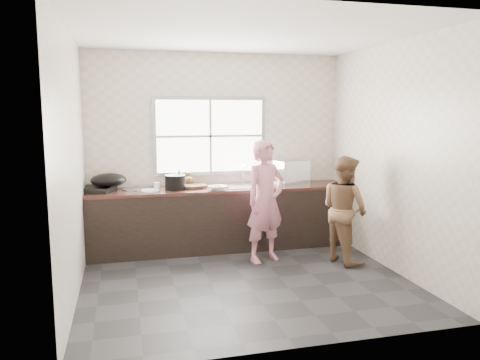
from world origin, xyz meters
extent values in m
cube|color=#28282B|center=(0.00, 0.00, -0.01)|extent=(3.60, 3.20, 0.01)
cube|color=silver|center=(0.00, 0.00, 2.71)|extent=(3.60, 3.20, 0.01)
cube|color=beige|center=(0.00, 1.60, 1.35)|extent=(3.60, 0.01, 2.70)
cube|color=beige|center=(-1.80, 0.00, 1.35)|extent=(0.01, 3.20, 2.70)
cube|color=silver|center=(1.80, 0.00, 1.35)|extent=(0.01, 3.20, 2.70)
cube|color=beige|center=(0.00, -1.60, 1.35)|extent=(3.60, 0.01, 2.70)
cube|color=black|center=(0.00, 1.29, 0.41)|extent=(3.60, 0.62, 0.82)
cube|color=#371B16|center=(0.00, 1.29, 0.84)|extent=(3.60, 0.64, 0.04)
cube|color=silver|center=(0.35, 1.29, 0.86)|extent=(0.55, 0.45, 0.02)
cylinder|color=silver|center=(0.35, 1.49, 1.01)|extent=(0.02, 0.02, 0.30)
cube|color=#9EA0A5|center=(-0.10, 1.59, 1.55)|extent=(1.60, 0.05, 1.10)
cube|color=white|center=(-0.10, 1.57, 1.55)|extent=(1.50, 0.01, 1.00)
imported|color=pink|center=(0.42, 0.62, 0.72)|extent=(0.62, 0.51, 1.45)
imported|color=brown|center=(1.39, 0.36, 0.68)|extent=(0.67, 0.77, 1.35)
cylinder|color=#302412|center=(-0.39, 1.37, 0.88)|extent=(0.46, 0.46, 0.04)
cube|color=#AEB2B5|center=(-0.38, 1.23, 0.90)|extent=(0.20, 0.13, 0.01)
imported|color=white|center=(-0.10, 1.08, 0.89)|extent=(0.30, 0.30, 0.06)
imported|color=white|center=(0.72, 1.08, 0.89)|extent=(0.25, 0.25, 0.06)
imported|color=silver|center=(0.66, 1.08, 0.89)|extent=(0.22, 0.22, 0.06)
cylinder|color=black|center=(-0.64, 1.25, 0.96)|extent=(0.34, 0.34, 0.20)
cylinder|color=white|center=(-0.97, 1.20, 0.87)|extent=(0.30, 0.30, 0.02)
imported|color=#46862B|center=(-0.57, 1.41, 1.00)|extent=(0.12, 0.12, 0.27)
imported|color=#3C1E0F|center=(-0.61, 1.39, 0.96)|extent=(0.11, 0.12, 0.19)
imported|color=#4B2B12|center=(-0.42, 1.52, 0.95)|extent=(0.14, 0.14, 0.18)
cylinder|color=white|center=(-0.88, 1.26, 0.91)|extent=(0.07, 0.07, 0.10)
cube|color=black|center=(-1.65, 1.37, 0.89)|extent=(0.53, 0.53, 0.06)
ellipsoid|color=black|center=(-1.50, 1.35, 1.01)|extent=(0.56, 0.56, 0.17)
cube|color=silver|center=(1.03, 1.36, 1.03)|extent=(0.51, 0.42, 0.34)
cylinder|color=silver|center=(-1.07, 1.35, 0.87)|extent=(0.36, 0.36, 0.01)
cylinder|color=#AEB2B5|center=(-1.21, 1.39, 0.87)|extent=(0.26, 0.26, 0.01)
camera|label=1|loc=(-1.29, -4.92, 1.89)|focal=35.00mm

